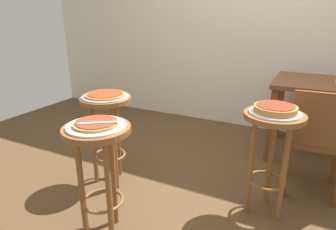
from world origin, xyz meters
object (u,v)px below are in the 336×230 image
Objects in this scene: stool_middle at (107,121)px; serving_plate_foreground at (96,126)px; stool_foreground at (99,157)px; serving_plate_leftside at (275,113)px; dining_table at (329,94)px; serving_plate_middle at (105,97)px; pizza_middle at (105,95)px; wooden_chair at (317,139)px; pizza_foreground at (96,123)px; pizza_leftside at (275,109)px; stool_leftside at (271,141)px; pizza_server_knife at (98,123)px.

serving_plate_foreground is at bearing -56.39° from stool_middle.
stool_foreground is 2.26× the size of serving_plate_leftside.
dining_table reaches higher than stool_middle.
serving_plate_middle is 0.02m from pizza_middle.
pizza_middle reaches higher than dining_table.
serving_plate_foreground is at bearing -141.33° from serving_plate_leftside.
stool_foreground is 1.59m from wooden_chair.
stool_foreground is 0.20m from serving_plate_foreground.
pizza_foreground is 0.63m from pizza_middle.
serving_plate_foreground and serving_plate_middle have the same top height.
serving_plate_middle is 0.37× the size of dining_table.
pizza_foreground is 1.12m from pizza_leftside.
serving_plate_foreground reaches higher than stool_leftside.
dining_table reaches higher than serving_plate_middle.
stool_foreground is 1.12m from stool_leftside.
pizza_foreground is 0.63m from serving_plate_middle.
pizza_middle is at bearing 123.61° from stool_foreground.
pizza_leftside reaches higher than stool_foreground.
stool_leftside is (0.88, 0.70, -0.20)m from serving_plate_foreground.
wooden_chair is at bearing -94.77° from dining_table.
pizza_leftside is at bearing 8.19° from serving_plate_middle.
pizza_server_knife is (0.38, -0.55, 0.23)m from stool_middle.
pizza_middle reaches higher than stool_middle.
dining_table is (1.22, 1.84, -0.11)m from serving_plate_foreground.
stool_middle is 0.20m from serving_plate_middle.
stool_middle is at bearing -171.81° from serving_plate_leftside.
stool_middle is 1.61m from wooden_chair.
serving_plate_foreground is at bearing 111.92° from pizza_server_knife.
dining_table reaches higher than serving_plate_foreground.
dining_table is at bearing 39.89° from pizza_middle.
pizza_foreground reaches higher than stool_middle.
wooden_chair reaches higher than serving_plate_foreground.
serving_plate_leftside is at bearing 8.19° from stool_middle.
serving_plate_leftside is 1.49× the size of pizza_server_knife.
stool_middle is 0.22m from pizza_middle.
stool_foreground is at bearing -141.33° from pizza_leftside.
dining_table is (1.22, 1.84, -0.12)m from pizza_foreground.
serving_plate_leftside is 1.19m from dining_table.
pizza_foreground is 1.62m from wooden_chair.
dining_table is at bearing 22.93° from pizza_server_knife.
stool_middle is at bearing 90.42° from pizza_server_knife.
pizza_middle is 2.05m from dining_table.
wooden_chair is at bearing 10.16° from pizza_server_knife.
serving_plate_leftside is (-0.00, 0.00, 0.20)m from stool_leftside.
serving_plate_middle and serving_plate_leftside have the same top height.
serving_plate_leftside is 1.11m from pizza_server_knife.
pizza_foreground is 0.74× the size of serving_plate_middle.
wooden_chair is (-0.06, -0.75, -0.17)m from dining_table.
wooden_chair is at bearing 20.59° from stool_middle.
pizza_middle is 1.40× the size of pizza_server_knife.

